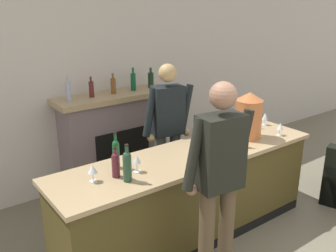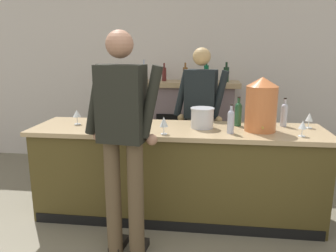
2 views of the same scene
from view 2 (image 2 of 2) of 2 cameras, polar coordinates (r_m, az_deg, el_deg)
The scene contains 18 objects.
wall_back_panel at distance 5.02m, azimuth 3.94°, elevation 9.10°, with size 12.00×0.07×2.75m.
bar_counter at distance 3.46m, azimuth 1.56°, elevation -8.02°, with size 2.95×0.75×0.96m.
fireplace_stone at distance 4.87m, azimuth 2.88°, elevation 0.40°, with size 1.56×0.52×1.59m.
person_customer at distance 2.62m, azimuth -7.88°, elevation -2.05°, with size 0.65×0.34×1.87m.
person_bartender at distance 3.96m, azimuth 5.65°, elevation 2.10°, with size 0.65×0.36×1.75m.
copper_dispenser at distance 3.27m, azimuth 15.94°, elevation 3.69°, with size 0.30×0.34×0.52m.
ice_bucket_steel at distance 3.31m, azimuth 5.98°, elevation 1.43°, with size 0.24×0.24×0.20m.
wine_bottle_riesling_slim at distance 3.13m, azimuth 10.89°, elevation 0.96°, with size 0.06×0.06×0.28m.
wine_bottle_merlot_tall at distance 3.56m, azimuth 19.56°, elevation 2.02°, with size 0.07×0.07×0.30m.
wine_bottle_burgundy_dark at distance 3.45m, azimuth 12.13°, elevation 2.23°, with size 0.07×0.07×0.30m.
wine_bottle_rose_blush at distance 3.33m, azimuth -12.88°, elevation 2.05°, with size 0.08×0.08×0.34m.
wine_bottle_chardonnay_pale at distance 3.47m, azimuth -12.76°, elevation 2.08°, with size 0.07×0.07×0.28m.
wine_bottle_cabernet_heavy at distance 3.58m, azimuth -10.49°, elevation 2.94°, with size 0.06×0.06×0.34m.
wine_glass_front_right at distance 3.21m, azimuth 22.40°, elevation 0.09°, with size 0.07×0.07×0.15m.
wine_glass_near_bucket at distance 3.57m, azimuth 23.39°, elevation 1.33°, with size 0.07×0.07×0.16m.
wine_glass_front_left at distance 3.04m, azimuth -0.73°, elevation 0.67°, with size 0.08×0.08×0.17m.
wine_glass_by_dispenser at distance 3.57m, azimuth -15.60°, elevation 2.04°, with size 0.08×0.08×0.16m.
wine_glass_back_row at distance 3.38m, azimuth -9.66°, elevation 1.78°, with size 0.08×0.08×0.16m.
Camera 2 is at (0.29, -1.24, 1.73)m, focal length 35.00 mm.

